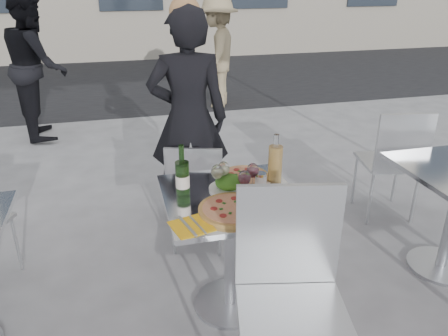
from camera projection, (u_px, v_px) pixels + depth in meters
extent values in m
plane|color=slate|center=(230.00, 304.00, 2.67)|extent=(80.00, 80.00, 0.00)
cube|color=black|center=(143.00, 78.00, 8.42)|extent=(24.00, 5.00, 0.00)
cylinder|color=#B7BABF|center=(230.00, 303.00, 2.66)|extent=(0.44, 0.44, 0.02)
cylinder|color=#B7BABF|center=(230.00, 254.00, 2.52)|extent=(0.07, 0.07, 0.72)
cube|color=silver|center=(231.00, 198.00, 2.37)|extent=(0.72, 0.72, 0.03)
cylinder|color=#B7BABF|center=(440.00, 266.00, 3.00)|extent=(0.44, 0.44, 0.02)
cylinder|color=silver|center=(222.00, 208.00, 3.35)|extent=(0.02, 0.02, 0.40)
cylinder|color=silver|center=(180.00, 207.00, 3.37)|extent=(0.02, 0.02, 0.40)
cylinder|color=silver|center=(219.00, 231.00, 3.06)|extent=(0.02, 0.02, 0.40)
cylinder|color=silver|center=(173.00, 229.00, 3.07)|extent=(0.02, 0.02, 0.40)
cube|color=silver|center=(198.00, 193.00, 3.13)|extent=(0.47, 0.47, 0.02)
cube|color=silver|center=(194.00, 177.00, 2.87)|extent=(0.37, 0.14, 0.40)
cylinder|color=silver|center=(242.00, 332.00, 2.13)|extent=(0.03, 0.03, 0.50)
cylinder|color=silver|center=(324.00, 330.00, 2.14)|extent=(0.03, 0.03, 0.50)
cube|color=silver|center=(294.00, 320.00, 1.84)|extent=(0.56, 0.56, 0.03)
cube|color=silver|center=(288.00, 235.00, 1.95)|extent=(0.47, 0.13, 0.50)
cylinder|color=silver|center=(17.00, 244.00, 2.91)|extent=(0.02, 0.02, 0.41)
cylinder|color=silver|center=(395.00, 178.00, 3.79)|extent=(0.02, 0.02, 0.45)
cylinder|color=silver|center=(354.00, 179.00, 3.77)|extent=(0.02, 0.02, 0.45)
cylinder|color=silver|center=(415.00, 198.00, 3.46)|extent=(0.02, 0.02, 0.45)
cylinder|color=silver|center=(370.00, 199.00, 3.44)|extent=(0.02, 0.02, 0.45)
cube|color=silver|center=(388.00, 162.00, 3.52)|extent=(0.49, 0.49, 0.03)
cube|color=silver|center=(404.00, 143.00, 3.22)|extent=(0.42, 0.10, 0.45)
imported|color=black|center=(188.00, 119.00, 3.33)|extent=(0.66, 0.49, 1.67)
imported|color=black|center=(36.00, 65.00, 5.15)|extent=(0.78, 0.94, 1.73)
imported|color=#9C8965|center=(218.00, 53.00, 6.39)|extent=(0.95, 1.18, 1.59)
cylinder|color=tan|center=(233.00, 210.00, 2.21)|extent=(0.35, 0.35, 0.02)
cylinder|color=#D4BF89|center=(233.00, 208.00, 2.20)|extent=(0.31, 0.31, 0.00)
cylinder|color=white|center=(244.00, 179.00, 2.55)|extent=(0.32, 0.32, 0.01)
cylinder|color=tan|center=(244.00, 176.00, 2.54)|extent=(0.28, 0.28, 0.02)
cylinder|color=#D4BF89|center=(244.00, 175.00, 2.54)|extent=(0.25, 0.25, 0.00)
cylinder|color=white|center=(228.00, 188.00, 2.43)|extent=(0.22, 0.22, 0.01)
ellipsoid|color=#1F6118|center=(229.00, 182.00, 2.42)|extent=(0.15, 0.15, 0.08)
sphere|color=#B21914|center=(235.00, 178.00, 2.44)|extent=(0.03, 0.03, 0.03)
cylinder|color=#254D1C|center=(183.00, 179.00, 2.32)|extent=(0.07, 0.07, 0.20)
cone|color=#254D1C|center=(182.00, 162.00, 2.28)|extent=(0.07, 0.07, 0.03)
cylinder|color=#254D1C|center=(181.00, 154.00, 2.26)|extent=(0.03, 0.03, 0.10)
cylinder|color=silver|center=(183.00, 181.00, 2.32)|extent=(0.07, 0.07, 0.07)
cylinder|color=#DCB15E|center=(275.00, 164.00, 2.48)|extent=(0.08, 0.08, 0.22)
cylinder|color=white|center=(276.00, 141.00, 2.42)|extent=(0.03, 0.03, 0.08)
cylinder|color=white|center=(261.00, 183.00, 2.40)|extent=(0.06, 0.06, 0.09)
cylinder|color=silver|center=(261.00, 175.00, 2.38)|extent=(0.06, 0.06, 0.02)
cylinder|color=white|center=(217.00, 190.00, 2.42)|extent=(0.06, 0.06, 0.00)
cylinder|color=white|center=(217.00, 183.00, 2.40)|extent=(0.01, 0.01, 0.09)
ellipsoid|color=white|center=(217.00, 172.00, 2.37)|extent=(0.07, 0.07, 0.08)
ellipsoid|color=beige|center=(217.00, 173.00, 2.38)|extent=(0.05, 0.05, 0.05)
cylinder|color=white|center=(224.00, 187.00, 2.46)|extent=(0.06, 0.06, 0.00)
cylinder|color=white|center=(224.00, 180.00, 2.44)|extent=(0.01, 0.01, 0.09)
ellipsoid|color=white|center=(224.00, 169.00, 2.41)|extent=(0.07, 0.07, 0.08)
ellipsoid|color=beige|center=(224.00, 170.00, 2.42)|extent=(0.05, 0.05, 0.05)
cylinder|color=white|center=(244.00, 197.00, 2.35)|extent=(0.06, 0.06, 0.00)
cylinder|color=white|center=(244.00, 190.00, 2.33)|extent=(0.01, 0.01, 0.09)
ellipsoid|color=white|center=(244.00, 178.00, 2.30)|extent=(0.07, 0.07, 0.08)
ellipsoid|color=#490A17|center=(244.00, 179.00, 2.31)|extent=(0.05, 0.05, 0.05)
cylinder|color=white|center=(252.00, 189.00, 2.44)|extent=(0.06, 0.06, 0.00)
cylinder|color=white|center=(253.00, 182.00, 2.42)|extent=(0.01, 0.01, 0.09)
ellipsoid|color=white|center=(253.00, 170.00, 2.39)|extent=(0.07, 0.07, 0.08)
ellipsoid|color=#490A17|center=(253.00, 172.00, 2.39)|extent=(0.05, 0.05, 0.05)
cube|color=yellow|center=(191.00, 226.00, 2.08)|extent=(0.22, 0.22, 0.00)
cube|color=#B7BABF|center=(187.00, 226.00, 2.07)|extent=(0.06, 0.20, 0.00)
cube|color=#B7BABF|center=(197.00, 224.00, 2.08)|extent=(0.05, 0.18, 0.00)
cube|color=yellow|center=(291.00, 209.00, 2.23)|extent=(0.25, 0.25, 0.00)
cube|color=#B7BABF|center=(287.00, 209.00, 2.22)|extent=(0.12, 0.18, 0.00)
cube|color=#B7BABF|center=(296.00, 207.00, 2.23)|extent=(0.10, 0.16, 0.00)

